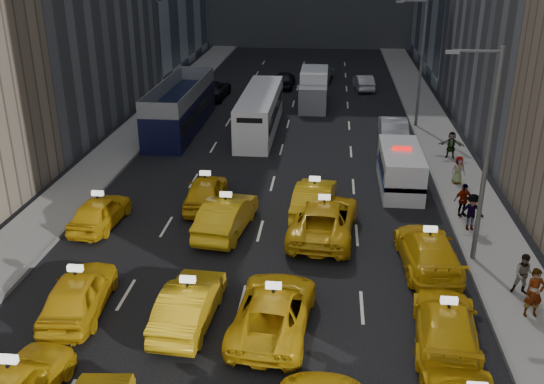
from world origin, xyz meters
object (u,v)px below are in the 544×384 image
(nypd_van, at_px, (400,170))
(pedestrian_0, at_px, (534,293))
(double_decker, at_px, (181,107))
(city_bus, at_px, (260,112))
(box_truck, at_px, (314,89))

(nypd_van, distance_m, pedestrian_0, 12.69)
(double_decker, xyz_separation_m, city_bus, (5.64, 0.14, -0.27))
(city_bus, relative_size, pedestrian_0, 5.96)
(double_decker, relative_size, box_truck, 1.83)
(nypd_van, xyz_separation_m, box_truck, (-5.31, 17.34, 0.34))
(double_decker, height_order, city_bus, double_decker)
(nypd_van, bearing_deg, pedestrian_0, -73.87)
(double_decker, relative_size, pedestrian_0, 6.26)
(nypd_van, xyz_separation_m, city_bus, (-8.84, 9.90, 0.33))
(double_decker, bearing_deg, nypd_van, -38.10)
(box_truck, xyz_separation_m, pedestrian_0, (8.80, -29.54, -0.32))
(city_bus, distance_m, box_truck, 8.24)
(nypd_van, relative_size, city_bus, 0.49)
(box_truck, bearing_deg, double_decker, -136.45)
(city_bus, bearing_deg, double_decker, -171.67)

